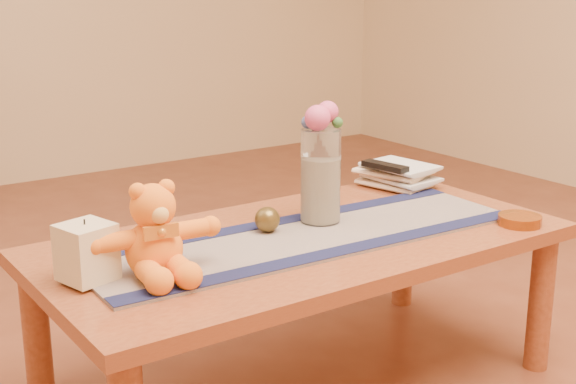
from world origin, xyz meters
TOP-DOWN VIEW (x-y plane):
  - coffee_table_top at (0.00, 0.00)m, footprint 1.40×0.70m
  - table_leg_fr at (0.64, -0.29)m, footprint 0.07×0.07m
  - table_leg_bl at (-0.64, 0.29)m, footprint 0.07×0.07m
  - table_leg_br at (0.64, 0.29)m, footprint 0.07×0.07m
  - persian_runner at (-0.00, -0.02)m, footprint 1.21×0.39m
  - runner_border_near at (-0.01, -0.17)m, footprint 1.20×0.10m
  - runner_border_far at (0.00, 0.12)m, footprint 1.20×0.10m
  - teddy_bear at (-0.45, -0.04)m, footprint 0.33×0.28m
  - pillar_candle at (-0.59, 0.01)m, footprint 0.13×0.13m
  - candle_wick at (-0.59, 0.01)m, footprint 0.00×0.00m
  - glass_vase at (0.10, 0.06)m, footprint 0.11×0.11m
  - potpourri_fill at (0.10, 0.06)m, footprint 0.09×0.09m
  - rose_left at (0.08, 0.05)m, footprint 0.07×0.07m
  - rose_right at (0.13, 0.07)m, footprint 0.06×0.06m
  - blue_flower_back at (0.11, 0.10)m, footprint 0.04×0.04m
  - blue_flower_side at (0.07, 0.08)m, footprint 0.04×0.04m
  - leaf_sprig at (0.14, 0.04)m, footprint 0.03×0.03m
  - bronze_ball at (-0.07, 0.07)m, footprint 0.09×0.09m
  - book_bottom at (0.47, 0.22)m, footprint 0.21×0.25m
  - book_lower at (0.48, 0.22)m, footprint 0.18×0.24m
  - book_upper at (0.46, 0.23)m, footprint 0.22×0.26m
  - book_top at (0.47, 0.22)m, footprint 0.19×0.24m
  - tv_remote at (0.47, 0.21)m, footprint 0.07×0.17m
  - amber_dish at (0.55, -0.26)m, footprint 0.14×0.14m

SIDE VIEW (x-z plane):
  - table_leg_fr at x=0.64m, z-range 0.00..0.41m
  - table_leg_bl at x=-0.64m, z-range 0.00..0.41m
  - table_leg_br at x=0.64m, z-range 0.00..0.41m
  - coffee_table_top at x=0.00m, z-range 0.41..0.45m
  - persian_runner at x=0.00m, z-range 0.45..0.46m
  - runner_border_near at x=-0.01m, z-range 0.46..0.46m
  - runner_border_far at x=0.00m, z-range 0.46..0.46m
  - book_bottom at x=0.47m, z-range 0.45..0.47m
  - amber_dish at x=0.55m, z-range 0.45..0.48m
  - book_lower at x=0.48m, z-range 0.47..0.49m
  - bronze_ball at x=-0.07m, z-range 0.46..0.53m
  - book_upper at x=0.46m, z-range 0.49..0.51m
  - book_top at x=0.47m, z-range 0.51..0.53m
  - pillar_candle at x=-0.59m, z-range 0.46..0.59m
  - tv_remote at x=0.47m, z-range 0.53..0.54m
  - potpourri_fill at x=0.10m, z-range 0.46..0.64m
  - teddy_bear at x=-0.45m, z-range 0.46..0.66m
  - glass_vase at x=0.10m, z-range 0.46..0.72m
  - candle_wick at x=-0.59m, z-range 0.59..0.60m
  - leaf_sprig at x=0.14m, z-range 0.72..0.75m
  - blue_flower_side at x=0.07m, z-range 0.72..0.76m
  - blue_flower_back at x=0.11m, z-range 0.72..0.77m
  - rose_left at x=0.08m, z-range 0.72..0.79m
  - rose_right at x=0.13m, z-range 0.73..0.79m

